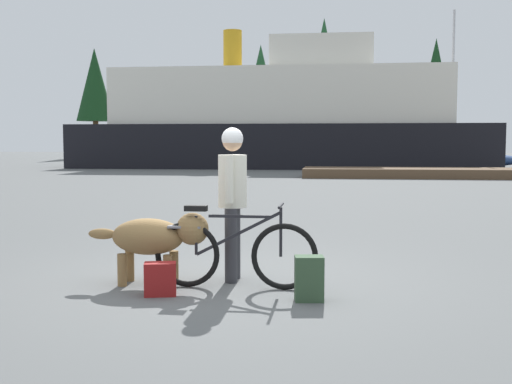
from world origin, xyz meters
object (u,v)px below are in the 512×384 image
(ferry_boat, at_px, (283,120))
(sailboat_moored, at_px, (451,159))
(handbag_pannier, at_px, (160,279))
(person_cyclist, at_px, (233,189))
(bicycle, at_px, (234,253))
(backpack, at_px, (309,278))
(dog, at_px, (156,237))

(ferry_boat, bearing_deg, sailboat_moored, 3.26)
(handbag_pannier, bearing_deg, person_cyclist, 52.60)
(bicycle, distance_m, person_cyclist, 0.76)
(person_cyclist, xyz_separation_m, backpack, (0.90, -0.82, -0.81))
(backpack, height_order, handbag_pannier, backpack)
(dog, height_order, handbag_pannier, dog)
(bicycle, relative_size, person_cyclist, 1.02)
(person_cyclist, distance_m, backpack, 1.46)
(dog, xyz_separation_m, sailboat_moored, (8.49, 31.75, -0.03))
(sailboat_moored, bearing_deg, handbag_pannier, -104.46)
(dog, bearing_deg, ferry_boat, 92.47)
(handbag_pannier, bearing_deg, ferry_boat, 92.76)
(backpack, bearing_deg, handbag_pannier, 179.32)
(ferry_boat, bearing_deg, handbag_pannier, -87.24)
(dog, height_order, backpack, dog)
(bicycle, xyz_separation_m, backpack, (0.82, -0.43, -0.16))
(dog, distance_m, backpack, 1.79)
(backpack, bearing_deg, bicycle, 152.25)
(handbag_pannier, relative_size, ferry_boat, 0.01)
(person_cyclist, relative_size, sailboat_moored, 0.19)
(bicycle, relative_size, sailboat_moored, 0.19)
(person_cyclist, bearing_deg, bicycle, -78.57)
(dog, distance_m, handbag_pannier, 0.63)
(person_cyclist, height_order, backpack, person_cyclist)
(bicycle, relative_size, backpack, 3.95)
(dog, relative_size, sailboat_moored, 0.15)
(person_cyclist, relative_size, backpack, 3.86)
(handbag_pannier, distance_m, sailboat_moored, 33.29)
(dog, xyz_separation_m, ferry_boat, (-1.34, 31.19, 2.27))
(handbag_pannier, bearing_deg, backpack, -0.68)
(backpack, bearing_deg, ferry_boat, 95.47)
(bicycle, bearing_deg, backpack, -27.75)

